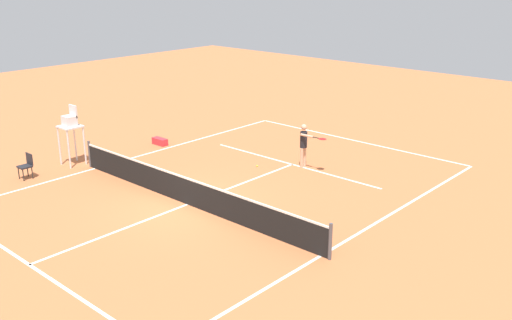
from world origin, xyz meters
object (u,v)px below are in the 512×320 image
(tennis_ball, at_px, (257,166))
(equipment_bag, at_px, (160,141))
(player_serving, at_px, (304,142))
(courtside_chair_near, at_px, (26,165))
(umpire_chair, at_px, (70,126))

(tennis_ball, xyz_separation_m, equipment_bag, (5.27, 0.65, 0.12))
(player_serving, height_order, equipment_bag, player_serving)
(courtside_chair_near, bearing_deg, umpire_chair, -85.32)
(player_serving, bearing_deg, equipment_bag, -77.31)
(umpire_chair, relative_size, equipment_bag, 3.17)
(player_serving, height_order, umpire_chair, umpire_chair)
(umpire_chair, relative_size, courtside_chair_near, 2.54)
(umpire_chair, height_order, equipment_bag, umpire_chair)
(player_serving, distance_m, equipment_bag, 7.01)
(tennis_ball, height_order, equipment_bag, equipment_bag)
(umpire_chair, distance_m, equipment_bag, 4.33)
(player_serving, xyz_separation_m, tennis_ball, (1.43, 1.19, -1.02))
(player_serving, xyz_separation_m, equipment_bag, (6.70, 1.84, -0.90))
(umpire_chair, bearing_deg, player_serving, -140.39)
(umpire_chair, distance_m, courtside_chair_near, 2.33)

